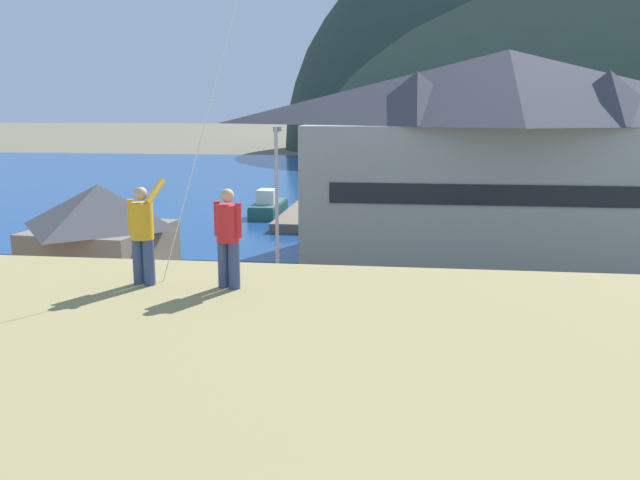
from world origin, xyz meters
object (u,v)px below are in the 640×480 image
(wharf_dock, at_px, (307,213))
(person_kite_flyer, at_px, (142,232))
(parked_car_mid_row_near, at_px, (548,359))
(person_companion, at_px, (228,235))
(storage_shed_near_lot, at_px, (101,242))
(parked_car_lone_by_shed, at_px, (349,304))
(parked_car_front_row_red, at_px, (231,306))
(parking_light_pole, at_px, (277,202))
(moored_boat_wharfside, at_px, (268,206))
(harbor_lodge, at_px, (505,150))

(wharf_dock, relative_size, person_kite_flyer, 7.78)
(parked_car_mid_row_near, relative_size, person_companion, 2.42)
(storage_shed_near_lot, distance_m, parked_car_lone_by_shed, 11.79)
(parked_car_lone_by_shed, distance_m, person_kite_flyer, 16.45)
(parked_car_front_row_red, bearing_deg, person_companion, -74.88)
(wharf_dock, relative_size, parked_car_front_row_red, 3.38)
(parked_car_mid_row_near, relative_size, parking_light_pole, 0.54)
(storage_shed_near_lot, height_order, person_companion, person_companion)
(moored_boat_wharfside, height_order, parked_car_front_row_red, moored_boat_wharfside)
(parked_car_front_row_red, bearing_deg, harbor_lodge, 51.62)
(harbor_lodge, xyz_separation_m, parked_car_front_row_red, (-12.23, -15.44, -5.29))
(person_companion, bearing_deg, wharf_dock, 96.89)
(harbor_lodge, height_order, wharf_dock, harbor_lodge)
(moored_boat_wharfside, xyz_separation_m, person_kite_flyer, (6.97, -43.74, 6.01))
(parked_car_front_row_red, xyz_separation_m, parking_light_pole, (0.96, 4.76, 3.50))
(harbor_lodge, bearing_deg, storage_shed_near_lot, -147.10)
(parked_car_front_row_red, bearing_deg, parked_car_mid_row_near, -21.37)
(parked_car_mid_row_near, bearing_deg, storage_shed_near_lot, 157.31)
(harbor_lodge, distance_m, wharf_dock, 19.63)
(person_kite_flyer, bearing_deg, parked_car_mid_row_near, 47.92)
(parked_car_front_row_red, xyz_separation_m, person_kite_flyer, (2.36, -14.46, 5.67))
(harbor_lodge, height_order, parked_car_mid_row_near, harbor_lodge)
(parked_car_lone_by_shed, bearing_deg, person_kite_flyer, -98.49)
(harbor_lodge, xyz_separation_m, storage_shed_near_lot, (-19.01, -12.30, -3.52))
(storage_shed_near_lot, bearing_deg, parked_car_mid_row_near, -22.69)
(parked_car_lone_by_shed, relative_size, person_kite_flyer, 2.26)
(parked_car_front_row_red, distance_m, parking_light_pole, 5.98)
(harbor_lodge, distance_m, parking_light_pole, 15.62)
(harbor_lodge, relative_size, wharf_dock, 1.67)
(storage_shed_near_lot, bearing_deg, parked_car_lone_by_shed, -11.53)
(person_kite_flyer, distance_m, person_companion, 1.56)
(harbor_lodge, xyz_separation_m, parking_light_pole, (-11.26, -10.68, -1.79))
(parked_car_mid_row_near, bearing_deg, wharf_dock, 111.08)
(parked_car_mid_row_near, bearing_deg, harbor_lodge, 87.59)
(parked_car_lone_by_shed, xyz_separation_m, person_kite_flyer, (-2.28, -15.27, 5.67))
(wharf_dock, distance_m, parked_car_front_row_red, 28.41)
(parking_light_pole, bearing_deg, storage_shed_near_lot, -168.20)
(harbor_lodge, height_order, person_kite_flyer, harbor_lodge)
(moored_boat_wharfside, relative_size, parked_car_mid_row_near, 1.52)
(moored_boat_wharfside, distance_m, parking_light_pole, 25.44)
(wharf_dock, distance_m, moored_boat_wharfside, 3.49)
(wharf_dock, height_order, parked_car_front_row_red, parked_car_front_row_red)
(parking_light_pole, bearing_deg, moored_boat_wharfside, 102.82)
(person_kite_flyer, bearing_deg, storage_shed_near_lot, 117.45)
(storage_shed_near_lot, bearing_deg, harbor_lodge, 32.90)
(parked_car_mid_row_near, xyz_separation_m, person_companion, (-7.47, -10.05, 5.66))
(harbor_lodge, height_order, storage_shed_near_lot, harbor_lodge)
(moored_boat_wharfside, distance_m, person_kite_flyer, 44.69)
(harbor_lodge, relative_size, moored_boat_wharfside, 3.77)
(harbor_lodge, bearing_deg, wharf_dock, 136.21)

